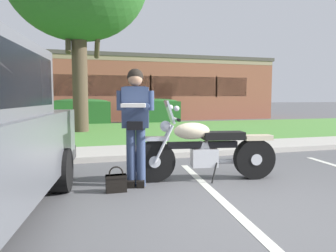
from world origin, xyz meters
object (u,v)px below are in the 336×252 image
object	(u,v)px
hedge_left	(81,111)
brick_building	(76,89)
hedge_center_left	(154,110)
rider_person	(135,118)
handbag	(116,182)
motorcycle	(210,149)

from	to	relation	value
hedge_left	brick_building	bearing A→B (deg)	91.99
hedge_center_left	brick_building	xyz separation A→B (m)	(-3.75, 5.46, 1.19)
rider_person	handbag	bearing A→B (deg)	-146.49
motorcycle	handbag	bearing A→B (deg)	-170.72
hedge_left	brick_building	size ratio (longest dim) A/B	0.12
handbag	hedge_center_left	xyz separation A→B (m)	(3.29, 11.46, 0.51)
handbag	brick_building	size ratio (longest dim) A/B	0.02
hedge_left	hedge_center_left	size ratio (longest dim) A/B	1.03
motorcycle	brick_building	world-z (taller)	brick_building
hedge_center_left	brick_building	bearing A→B (deg)	124.48
motorcycle	rider_person	distance (m)	1.30
handbag	hedge_left	bearing A→B (deg)	91.38
rider_person	brick_building	distance (m)	16.75
motorcycle	rider_person	xyz separation A→B (m)	(-1.19, -0.04, 0.52)
hedge_left	hedge_center_left	bearing A→B (deg)	0.00
rider_person	hedge_left	distance (m)	11.27
brick_building	motorcycle	bearing A→B (deg)	-83.27
motorcycle	hedge_left	size ratio (longest dim) A/B	0.82
hedge_left	rider_person	bearing A→B (deg)	-87.00
rider_person	hedge_left	size ratio (longest dim) A/B	0.63
hedge_left	motorcycle	bearing A→B (deg)	-80.99
rider_person	hedge_left	world-z (taller)	rider_person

